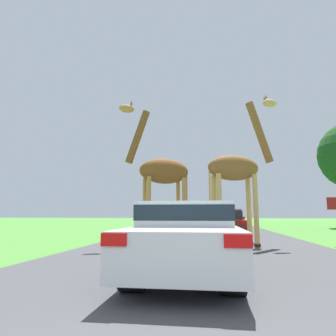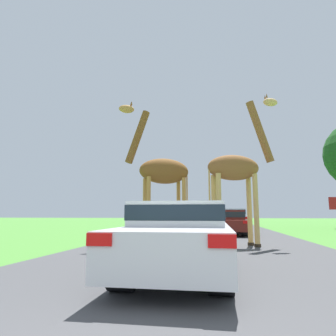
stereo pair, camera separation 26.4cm
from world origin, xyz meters
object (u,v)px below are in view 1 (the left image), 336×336
(car_far_ahead, at_px, (230,218))
(car_verge_right, at_px, (169,220))
(car_queue_left, at_px, (173,218))
(car_lead_maroon, at_px, (188,235))
(car_rear_follower, at_px, (229,218))
(giraffe_near_road, at_px, (161,172))
(car_queue_right, at_px, (226,221))
(giraffe_companion, at_px, (238,170))

(car_far_ahead, height_order, car_verge_right, car_far_ahead)
(car_queue_left, distance_m, car_verge_right, 6.40)
(car_lead_maroon, relative_size, car_verge_right, 1.08)
(car_lead_maroon, height_order, car_rear_follower, car_rear_follower)
(giraffe_near_road, height_order, car_verge_right, giraffe_near_road)
(car_far_ahead, height_order, car_rear_follower, car_far_ahead)
(car_lead_maroon, xyz_separation_m, car_verge_right, (-2.29, 14.58, 0.01))
(giraffe_near_road, distance_m, car_lead_maroon, 5.52)
(car_queue_left, relative_size, car_far_ahead, 0.97)
(car_verge_right, bearing_deg, car_queue_left, 94.32)
(car_queue_left, xyz_separation_m, car_far_ahead, (4.71, -3.51, 0.07))
(car_verge_right, bearing_deg, car_rear_follower, 59.75)
(car_far_ahead, distance_m, car_rear_follower, 4.88)
(car_queue_left, xyz_separation_m, car_verge_right, (0.48, -6.39, -0.00))
(car_lead_maroon, height_order, car_queue_left, car_queue_left)
(car_queue_right, distance_m, car_rear_follower, 11.26)
(car_queue_right, xyz_separation_m, car_far_ahead, (0.62, 6.35, 0.09))
(car_verge_right, bearing_deg, giraffe_near_road, -84.14)
(car_queue_right, height_order, car_far_ahead, car_far_ahead)
(car_lead_maroon, distance_m, car_verge_right, 14.76)
(car_lead_maroon, relative_size, car_far_ahead, 1.00)
(car_rear_follower, bearing_deg, car_queue_left, -164.78)
(giraffe_near_road, xyz_separation_m, car_queue_right, (2.62, 6.10, -1.93))
(car_lead_maroon, bearing_deg, giraffe_companion, 74.08)
(car_far_ahead, distance_m, car_verge_right, 5.11)
(giraffe_companion, height_order, car_queue_right, giraffe_companion)
(car_queue_right, xyz_separation_m, car_rear_follower, (0.91, 11.22, 0.04))
(car_queue_right, relative_size, car_queue_left, 1.05)
(giraffe_near_road, distance_m, car_verge_right, 9.82)
(car_queue_left, xyz_separation_m, car_rear_follower, (5.00, 1.36, 0.01))
(giraffe_companion, relative_size, car_queue_right, 1.22)
(giraffe_companion, height_order, car_lead_maroon, giraffe_companion)
(giraffe_companion, relative_size, car_queue_left, 1.28)
(giraffe_companion, distance_m, car_rear_follower, 17.41)
(car_rear_follower, bearing_deg, car_queue_right, -94.63)
(giraffe_near_road, xyz_separation_m, car_verge_right, (-0.98, 9.58, -1.91))
(giraffe_near_road, bearing_deg, giraffe_companion, -114.93)
(giraffe_companion, relative_size, car_verge_right, 1.34)
(car_lead_maroon, height_order, car_far_ahead, car_far_ahead)
(car_far_ahead, bearing_deg, giraffe_companion, -92.31)
(giraffe_companion, distance_m, car_queue_right, 6.37)
(car_queue_left, bearing_deg, giraffe_near_road, -84.75)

